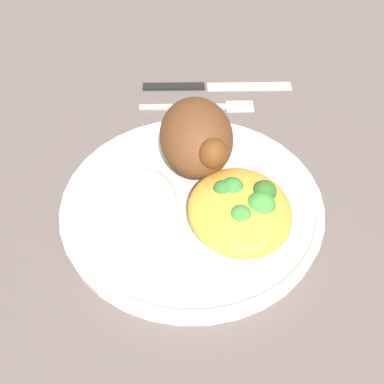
% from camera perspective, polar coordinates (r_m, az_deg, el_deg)
% --- Properties ---
extents(ground_plane, '(2.00, 2.00, 0.00)m').
position_cam_1_polar(ground_plane, '(0.50, 0.00, -2.23)').
color(ground_plane, '#645753').
extents(plate, '(0.26, 0.26, 0.02)m').
position_cam_1_polar(plate, '(0.49, 0.00, -1.49)').
color(plate, white).
rests_on(plate, ground_plane).
extents(roasted_chicken, '(0.10, 0.07, 0.07)m').
position_cam_1_polar(roasted_chicken, '(0.50, 0.56, 6.24)').
color(roasted_chicken, brown).
rests_on(roasted_chicken, plate).
extents(rice_pile, '(0.09, 0.07, 0.03)m').
position_cam_1_polar(rice_pile, '(0.46, -6.07, -1.18)').
color(rice_pile, silver).
rests_on(rice_pile, plate).
extents(mac_cheese_with_broccoli, '(0.11, 0.10, 0.04)m').
position_cam_1_polar(mac_cheese_with_broccoli, '(0.46, 5.64, -1.95)').
color(mac_cheese_with_broccoli, gold).
rests_on(mac_cheese_with_broccoli, plate).
extents(fork, '(0.03, 0.14, 0.01)m').
position_cam_1_polar(fork, '(0.63, 1.37, 9.83)').
color(fork, '#B2B2B7').
rests_on(fork, ground_plane).
extents(knife, '(0.03, 0.19, 0.01)m').
position_cam_1_polar(knife, '(0.66, 1.63, 12.09)').
color(knife, black).
rests_on(knife, ground_plane).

